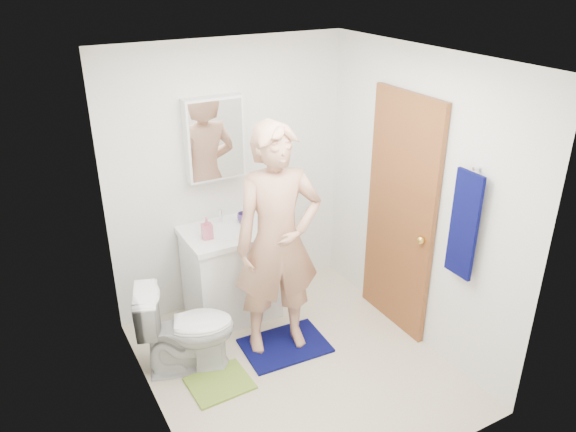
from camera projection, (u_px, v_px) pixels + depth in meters
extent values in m
cube|color=beige|center=(297.00, 366.00, 4.50)|extent=(2.20, 2.40, 0.02)
cube|color=white|center=(299.00, 57.00, 3.48)|extent=(2.20, 2.40, 0.02)
cube|color=silver|center=(230.00, 178.00, 4.95)|extent=(2.20, 0.02, 2.40)
cube|color=silver|center=(409.00, 319.00, 3.03)|extent=(2.20, 0.02, 2.40)
cube|color=silver|center=(144.00, 270.00, 3.50)|extent=(0.02, 2.40, 2.40)
cube|color=silver|center=(418.00, 201.00, 4.47)|extent=(0.02, 2.40, 2.40)
cube|color=white|center=(231.00, 275.00, 4.99)|extent=(0.75, 0.55, 0.80)
cube|color=white|center=(229.00, 232.00, 4.81)|extent=(0.79, 0.59, 0.05)
cylinder|color=white|center=(229.00, 231.00, 4.80)|extent=(0.40, 0.40, 0.03)
cylinder|color=silver|center=(221.00, 216.00, 4.91)|extent=(0.03, 0.03, 0.12)
cube|color=white|center=(214.00, 139.00, 4.66)|extent=(0.50, 0.12, 0.70)
cube|color=white|center=(217.00, 141.00, 4.61)|extent=(0.46, 0.01, 0.66)
cube|color=#98562A|center=(400.00, 215.00, 4.65)|extent=(0.05, 0.80, 2.05)
sphere|color=gold|center=(421.00, 240.00, 4.41)|extent=(0.07, 0.07, 0.07)
cube|color=#070A48|center=(464.00, 225.00, 3.97)|extent=(0.03, 0.24, 0.80)
cylinder|color=silver|center=(477.00, 168.00, 3.81)|extent=(0.06, 0.02, 0.02)
imported|color=white|center=(187.00, 328.00, 4.33)|extent=(0.82, 0.62, 0.74)
cube|color=#070A48|center=(285.00, 345.00, 4.70)|extent=(0.72, 0.53, 0.02)
cube|color=olive|center=(220.00, 383.00, 4.29)|extent=(0.47, 0.40, 0.02)
imported|color=#D4637F|center=(207.00, 228.00, 4.62)|extent=(0.09, 0.09, 0.19)
imported|color=#50387C|center=(244.00, 218.00, 4.91)|extent=(0.15, 0.15, 0.09)
imported|color=tan|center=(278.00, 242.00, 4.33)|extent=(0.77, 0.59, 1.90)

